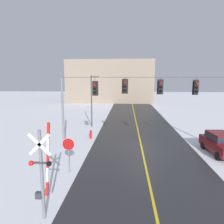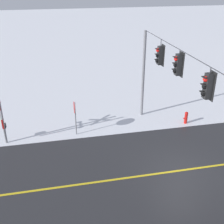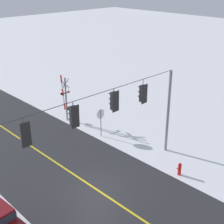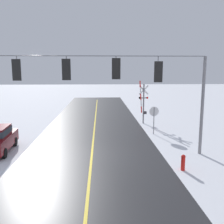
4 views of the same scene
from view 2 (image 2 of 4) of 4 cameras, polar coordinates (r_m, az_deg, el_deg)
ground_plane at (r=16.15m, az=13.38°, el=-11.32°), size 160.00×160.00×0.00m
signal_span at (r=13.96m, az=15.21°, el=3.32°), size 14.20×0.47×6.22m
stop_sign at (r=18.31m, az=-7.44°, el=0.22°), size 0.80×0.09×2.35m
railroad_crossing at (r=18.22m, az=-21.38°, el=0.25°), size 0.98×0.31×4.32m
fire_hydrant at (r=20.78m, az=14.54°, el=-1.00°), size 0.24×0.31×0.88m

